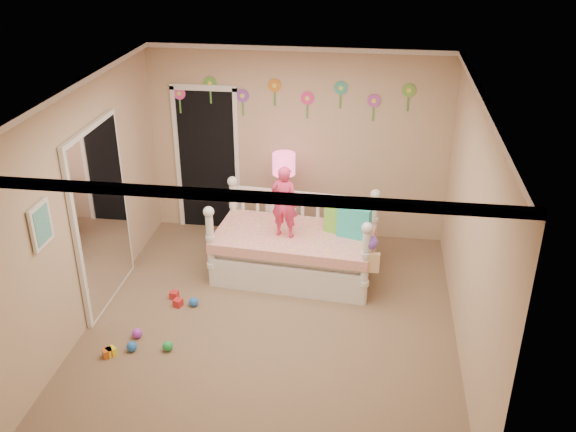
# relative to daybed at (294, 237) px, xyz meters

# --- Properties ---
(floor) EXTENTS (4.00, 4.50, 0.01)m
(floor) POSITION_rel_daybed_xyz_m (-0.11, -1.08, -0.53)
(floor) COLOR #7F684C
(floor) RESTS_ON ground
(ceiling) EXTENTS (4.00, 4.50, 0.01)m
(ceiling) POSITION_rel_daybed_xyz_m (-0.11, -1.08, 2.07)
(ceiling) COLOR white
(ceiling) RESTS_ON floor
(back_wall) EXTENTS (4.00, 0.01, 2.60)m
(back_wall) POSITION_rel_daybed_xyz_m (-0.11, 1.17, 0.77)
(back_wall) COLOR tan
(back_wall) RESTS_ON floor
(left_wall) EXTENTS (0.01, 4.50, 2.60)m
(left_wall) POSITION_rel_daybed_xyz_m (-2.11, -1.08, 0.77)
(left_wall) COLOR tan
(left_wall) RESTS_ON floor
(right_wall) EXTENTS (0.01, 4.50, 2.60)m
(right_wall) POSITION_rel_daybed_xyz_m (1.89, -1.08, 0.77)
(right_wall) COLOR tan
(right_wall) RESTS_ON floor
(crown_molding) EXTENTS (4.00, 4.50, 0.06)m
(crown_molding) POSITION_rel_daybed_xyz_m (-0.11, -1.08, 2.04)
(crown_molding) COLOR white
(crown_molding) RESTS_ON ceiling
(daybed) EXTENTS (2.02, 1.20, 1.05)m
(daybed) POSITION_rel_daybed_xyz_m (0.00, 0.00, 0.00)
(daybed) COLOR white
(daybed) RESTS_ON floor
(pillow_turquoise) EXTENTS (0.41, 0.23, 0.39)m
(pillow_turquoise) POSITION_rel_daybed_xyz_m (0.72, -0.00, 0.25)
(pillow_turquoise) COLOR #27C3C0
(pillow_turquoise) RESTS_ON daybed
(pillow_lime) EXTENTS (0.42, 0.25, 0.37)m
(pillow_lime) POSITION_rel_daybed_xyz_m (0.56, 0.10, 0.24)
(pillow_lime) COLOR #79DC43
(pillow_lime) RESTS_ON daybed
(child) EXTENTS (0.36, 0.28, 0.90)m
(child) POSITION_rel_daybed_xyz_m (-0.11, -0.08, 0.51)
(child) COLOR #EE3666
(child) RESTS_ON daybed
(nightstand) EXTENTS (0.45, 0.37, 0.68)m
(nightstand) POSITION_rel_daybed_xyz_m (-0.23, 0.72, -0.19)
(nightstand) COLOR white
(nightstand) RESTS_ON floor
(table_lamp) EXTENTS (0.30, 0.30, 0.65)m
(table_lamp) POSITION_rel_daybed_xyz_m (-0.23, 0.72, 0.59)
(table_lamp) COLOR #F72070
(table_lamp) RESTS_ON nightstand
(closet_doorway) EXTENTS (0.90, 0.04, 2.07)m
(closet_doorway) POSITION_rel_daybed_xyz_m (-1.36, 1.15, 0.51)
(closet_doorway) COLOR black
(closet_doorway) RESTS_ON back_wall
(flower_decals) EXTENTS (3.40, 0.02, 0.50)m
(flower_decals) POSITION_rel_daybed_xyz_m (-0.20, 1.16, 1.41)
(flower_decals) COLOR #B2668C
(flower_decals) RESTS_ON back_wall
(mirror_closet) EXTENTS (0.07, 1.30, 2.10)m
(mirror_closet) POSITION_rel_daybed_xyz_m (-2.07, -0.78, 0.52)
(mirror_closet) COLOR white
(mirror_closet) RESTS_ON left_wall
(wall_picture) EXTENTS (0.05, 0.34, 0.42)m
(wall_picture) POSITION_rel_daybed_xyz_m (-2.08, -1.98, 1.02)
(wall_picture) COLOR white
(wall_picture) RESTS_ON left_wall
(hanging_bag) EXTENTS (0.20, 0.16, 0.36)m
(hanging_bag) POSITION_rel_daybed_xyz_m (0.93, -0.52, 0.11)
(hanging_bag) COLOR beige
(hanging_bag) RESTS_ON daybed
(toy_scatter) EXTENTS (0.86, 1.34, 0.11)m
(toy_scatter) POSITION_rel_daybed_xyz_m (-1.42, -1.30, -0.47)
(toy_scatter) COLOR #996666
(toy_scatter) RESTS_ON floor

